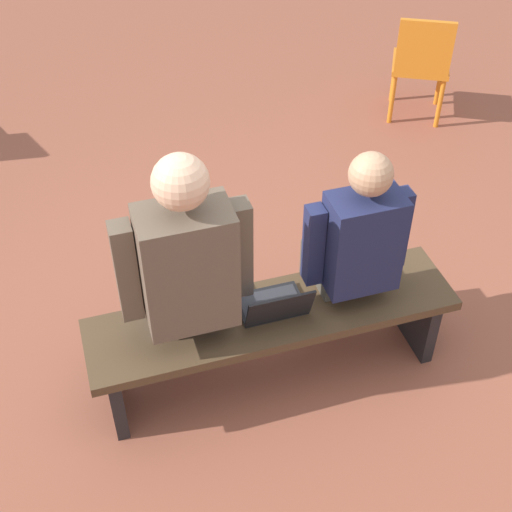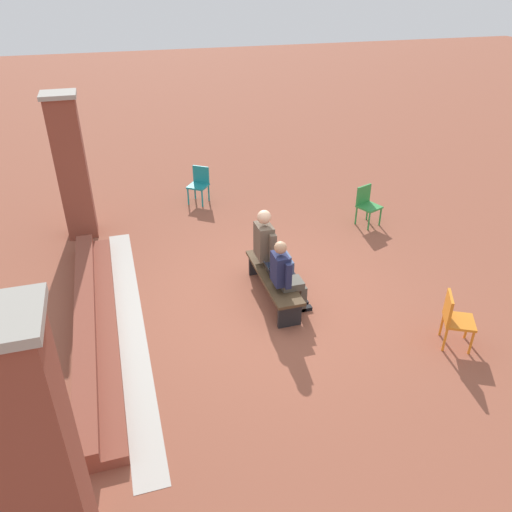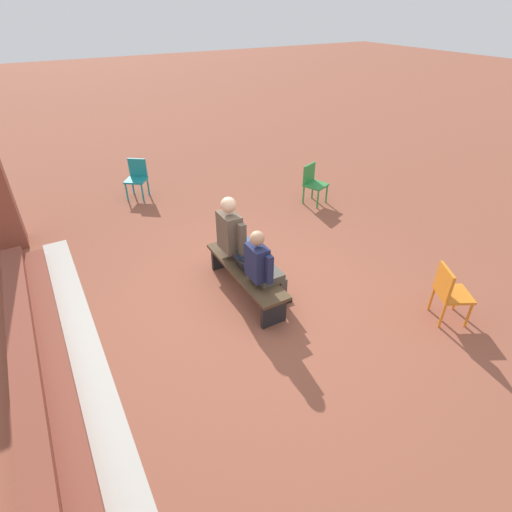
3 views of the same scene
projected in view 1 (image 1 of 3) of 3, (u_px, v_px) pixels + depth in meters
name	position (u px, v px, depth m)	size (l,w,h in m)	color
ground_plane	(271.00, 370.00, 3.72)	(60.00, 60.00, 0.00)	brown
bench	(272.00, 325.00, 3.48)	(1.80, 0.44, 0.45)	#4C3823
person_student	(351.00, 248.00, 3.39)	(0.51, 0.64, 1.28)	#4C473D
person_adult	(184.00, 271.00, 3.18)	(0.60, 0.75, 1.44)	#384C75
laptop	(274.00, 305.00, 3.38)	(0.32, 0.29, 0.21)	black
plastic_chair_far_right	(422.00, 61.00, 5.32)	(0.57, 0.57, 0.84)	orange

